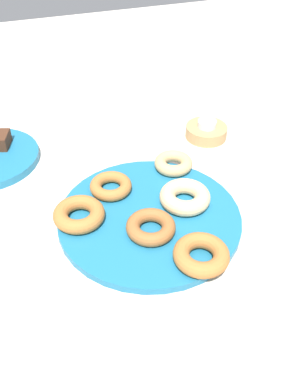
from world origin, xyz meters
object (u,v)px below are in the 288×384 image
object	(u,v)px
donut_3	(79,214)
donut_2	(111,186)
donut_0	(151,227)
donut_4	(173,163)
candle_holder	(206,132)
donut_1	(185,197)
donut_plate	(149,218)
donut_5	(201,255)
tealight	(207,124)

from	to	relation	value
donut_3	donut_2	bearing A→B (deg)	38.98
donut_0	donut_3	world-z (taller)	donut_3
donut_2	donut_4	world-z (taller)	donut_4
donut_3	candle_holder	xyz separation A→B (m)	(0.34, 0.20, -0.01)
donut_1	donut_2	size ratio (longest dim) A/B	1.17
donut_1	candle_holder	distance (m)	0.26
donut_plate	donut_5	distance (m)	0.14
donut_4	donut_5	size ratio (longest dim) A/B	0.85
donut_5	donut_2	bearing A→B (deg)	112.31
donut_0	candle_holder	xyz separation A→B (m)	(0.23, 0.27, -0.01)
donut_1	tealight	distance (m)	0.26
donut_4	donut_5	bearing A→B (deg)	-101.84
donut_plate	donut_0	xyz separation A→B (m)	(-0.01, -0.04, 0.02)
donut_5	tealight	distance (m)	0.39
donut_3	donut_5	size ratio (longest dim) A/B	1.01
donut_4	tealight	world-z (taller)	tealight
tealight	donut_3	bearing A→B (deg)	-150.25
donut_2	tealight	distance (m)	0.30
donut_5	tealight	xyz separation A→B (m)	(0.18, 0.35, 0.01)
tealight	donut_2	bearing A→B (deg)	-153.22
donut_0	donut_5	size ratio (longest dim) A/B	0.94
donut_plate	donut_5	size ratio (longest dim) A/B	3.64
donut_2	candle_holder	xyz separation A→B (m)	(0.27, 0.13, -0.01)
donut_5	tealight	world-z (taller)	tealight
donut_5	donut_4	bearing A→B (deg)	78.16
donut_0	donut_2	distance (m)	0.14
donut_0	donut_5	world-z (taller)	donut_5
donut_plate	donut_4	world-z (taller)	donut_4
donut_0	donut_2	size ratio (longest dim) A/B	1.06
donut_1	donut_4	size ratio (longest dim) A/B	1.21
donut_0	donut_2	bearing A→B (deg)	104.94
donut_5	donut_plate	bearing A→B (deg)	108.12
donut_5	tealight	bearing A→B (deg)	63.33
donut_plate	donut_2	world-z (taller)	donut_2
donut_2	donut_5	xyz separation A→B (m)	(0.09, -0.22, 0.00)
donut_4	donut_5	world-z (taller)	donut_5
donut_0	donut_5	xyz separation A→B (m)	(0.05, -0.09, 0.00)
donut_plate	candle_holder	distance (m)	0.31
donut_1	candle_holder	bearing A→B (deg)	55.67
donut_2	candle_holder	size ratio (longest dim) A/B	0.85
donut_4	tealight	xyz separation A→B (m)	(0.13, 0.11, 0.01)
donut_1	candle_holder	world-z (taller)	donut_1
donut_plate	tealight	world-z (taller)	tealight
donut_plate	donut_0	distance (m)	0.05
donut_1	donut_3	bearing A→B (deg)	174.42
donut_0	donut_plate	bearing A→B (deg)	73.53
donut_5	candle_holder	bearing A→B (deg)	63.33
candle_holder	tealight	size ratio (longest dim) A/B	2.22
donut_5	candle_holder	distance (m)	0.39
donut_2	tealight	bearing A→B (deg)	26.78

